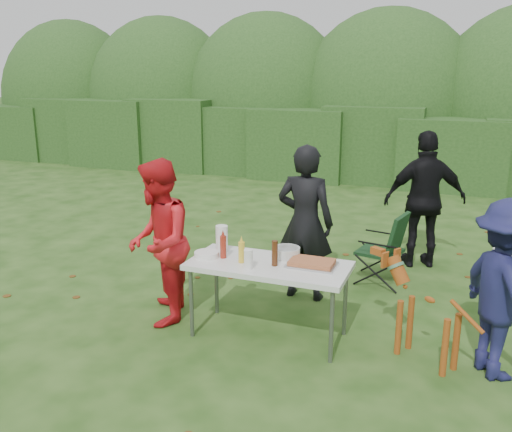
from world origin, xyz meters
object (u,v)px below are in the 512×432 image
(person_red_jacket, at_px, (158,242))
(folding_table, at_px, (269,269))
(camping_chair, at_px, (380,247))
(ketchup_bottle, at_px, (223,247))
(paper_towel_roll, at_px, (222,238))
(child, at_px, (504,290))
(person_black_puffy, at_px, (425,200))
(person_cook, at_px, (305,223))
(mustard_bottle, at_px, (242,252))
(dog, at_px, (428,315))
(beer_bottle, at_px, (275,253))

(person_red_jacket, bearing_deg, folding_table, 68.76)
(camping_chair, distance_m, ketchup_bottle, 2.21)
(paper_towel_roll, bearing_deg, child, -2.76)
(person_black_puffy, bearing_deg, person_red_jacket, 28.25)
(camping_chair, bearing_deg, child, 137.72)
(person_cook, distance_m, camping_chair, 1.12)
(child, xyz_separation_m, ketchup_bottle, (-2.48, -0.06, 0.09))
(camping_chair, bearing_deg, mustard_bottle, 72.78)
(child, bearing_deg, folding_table, 60.78)
(mustard_bottle, relative_size, paper_towel_roll, 0.77)
(child, bearing_deg, person_cook, 33.02)
(person_black_puffy, bearing_deg, child, 87.98)
(child, bearing_deg, mustard_bottle, 62.49)
(folding_table, height_order, dog, dog)
(person_red_jacket, distance_m, ketchup_bottle, 0.69)
(camping_chair, distance_m, mustard_bottle, 2.14)
(folding_table, relative_size, person_red_jacket, 0.90)
(beer_bottle, relative_size, paper_towel_roll, 0.92)
(dog, bearing_deg, person_red_jacket, 33.12)
(folding_table, height_order, person_black_puffy, person_black_puffy)
(person_cook, bearing_deg, ketchup_bottle, 64.98)
(folding_table, xyz_separation_m, child, (2.02, 0.05, 0.07))
(dog, bearing_deg, paper_towel_roll, 27.07)
(folding_table, relative_size, person_black_puffy, 0.85)
(person_red_jacket, xyz_separation_m, camping_chair, (1.92, 1.83, -0.39))
(child, relative_size, ketchup_bottle, 6.87)
(dog, bearing_deg, child, -148.58)
(folding_table, bearing_deg, ketchup_bottle, -177.85)
(folding_table, height_order, camping_chair, camping_chair)
(person_red_jacket, relative_size, beer_bottle, 6.93)
(person_cook, height_order, ketchup_bottle, person_cook)
(beer_bottle, bearing_deg, dog, 3.28)
(folding_table, xyz_separation_m, person_red_jacket, (-1.14, -0.07, 0.15))
(child, height_order, mustard_bottle, child)
(dog, distance_m, paper_towel_roll, 2.06)
(person_black_puffy, height_order, mustard_bottle, person_black_puffy)
(person_cook, relative_size, camping_chair, 1.96)
(beer_bottle, bearing_deg, camping_chair, 68.65)
(person_red_jacket, xyz_separation_m, mustard_bottle, (0.90, -0.01, 0.01))
(child, distance_m, dog, 0.65)
(person_cook, height_order, beer_bottle, person_cook)
(person_red_jacket, height_order, paper_towel_roll, person_red_jacket)
(person_red_jacket, xyz_separation_m, person_black_puffy, (2.34, 2.63, 0.05))
(folding_table, bearing_deg, child, 1.28)
(person_black_puffy, bearing_deg, folding_table, 44.86)
(folding_table, distance_m, dog, 1.47)
(folding_table, relative_size, mustard_bottle, 7.50)
(person_cook, relative_size, mustard_bottle, 8.66)
(ketchup_bottle, xyz_separation_m, beer_bottle, (0.53, -0.02, 0.01))
(folding_table, bearing_deg, person_black_puffy, 64.91)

